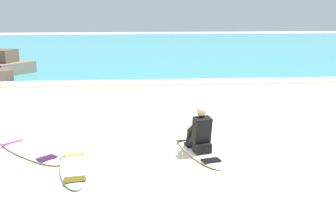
# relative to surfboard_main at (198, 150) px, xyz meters

# --- Properties ---
(ground_plane) EXTENTS (80.00, 80.00, 0.00)m
(ground_plane) POSITION_rel_surfboard_main_xyz_m (-1.04, -0.05, -0.04)
(ground_plane) COLOR beige
(sea) EXTENTS (80.00, 28.00, 0.10)m
(sea) POSITION_rel_surfboard_main_xyz_m (-1.04, 21.26, 0.01)
(sea) COLOR teal
(sea) RESTS_ON ground
(breaking_foam) EXTENTS (80.00, 0.90, 0.11)m
(breaking_foam) POSITION_rel_surfboard_main_xyz_m (-1.04, 7.56, 0.02)
(breaking_foam) COLOR white
(breaking_foam) RESTS_ON ground
(surfboard_main) EXTENTS (1.01, 2.17, 0.08)m
(surfboard_main) POSITION_rel_surfboard_main_xyz_m (0.00, 0.00, 0.00)
(surfboard_main) COLOR #EFE5C6
(surfboard_main) RESTS_ON ground
(surfer_seated) EXTENTS (0.51, 0.76, 0.95)m
(surfer_seated) POSITION_rel_surfboard_main_xyz_m (0.02, -0.11, 0.40)
(surfer_seated) COLOR black
(surfer_seated) RESTS_ON surfboard_main
(surfboard_spare_near) EXTENTS (0.86, 2.09, 0.08)m
(surfboard_spare_near) POSITION_rel_surfboard_main_xyz_m (-2.41, -0.70, 0.00)
(surfboard_spare_near) COLOR #9ED1E5
(surfboard_spare_near) RESTS_ON ground
(surfboard_spare_far) EXTENTS (1.93, 2.01, 0.08)m
(surfboard_spare_far) POSITION_rel_surfboard_main_xyz_m (-3.48, 0.25, -0.00)
(surfboard_spare_far) COLOR white
(surfboard_spare_far) RESTS_ON ground
(rock_outcrop_distant) EXTENTS (1.96, 3.32, 1.14)m
(rock_outcrop_distant) POSITION_rel_surfboard_main_xyz_m (-6.75, 9.61, 0.35)
(rock_outcrop_distant) COLOR brown
(rock_outcrop_distant) RESTS_ON ground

